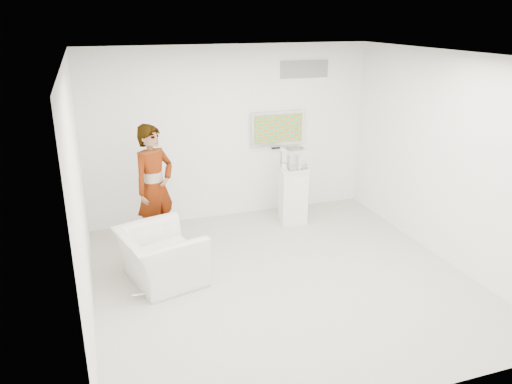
% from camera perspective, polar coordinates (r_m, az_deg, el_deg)
% --- Properties ---
extents(room, '(5.01, 5.01, 3.00)m').
position_cam_1_polar(room, '(6.43, 3.21, 1.92)').
color(room, '#A3A095').
rests_on(room, ground).
extents(tv, '(1.00, 0.08, 0.60)m').
position_cam_1_polar(tv, '(8.93, 2.48, 7.31)').
color(tv, silver).
rests_on(tv, room).
extents(logo_decal, '(0.90, 0.02, 0.30)m').
position_cam_1_polar(logo_decal, '(8.99, 5.55, 13.79)').
color(logo_decal, gray).
rests_on(logo_decal, room).
extents(person, '(0.85, 0.78, 1.95)m').
position_cam_1_polar(person, '(7.72, -11.52, 0.50)').
color(person, silver).
rests_on(person, room).
extents(armchair, '(1.23, 1.33, 0.73)m').
position_cam_1_polar(armchair, '(6.93, -10.87, -7.23)').
color(armchair, silver).
rests_on(armchair, room).
extents(pedestal, '(0.55, 0.55, 0.99)m').
position_cam_1_polar(pedestal, '(8.70, 4.26, -0.33)').
color(pedestal, white).
rests_on(pedestal, room).
extents(floor_uplight, '(0.20, 0.20, 0.25)m').
position_cam_1_polar(floor_uplight, '(9.29, 3.32, -1.40)').
color(floor_uplight, silver).
rests_on(floor_uplight, room).
extents(vitrine, '(0.39, 0.39, 0.34)m').
position_cam_1_polar(vitrine, '(8.49, 4.38, 3.89)').
color(vitrine, white).
rests_on(vitrine, pedestal).
extents(console, '(0.11, 0.17, 0.23)m').
position_cam_1_polar(console, '(8.51, 4.37, 3.52)').
color(console, white).
rests_on(console, pedestal).
extents(wii_remote, '(0.13, 0.12, 0.04)m').
position_cam_1_polar(wii_remote, '(7.78, -11.24, 6.64)').
color(wii_remote, white).
rests_on(wii_remote, person).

